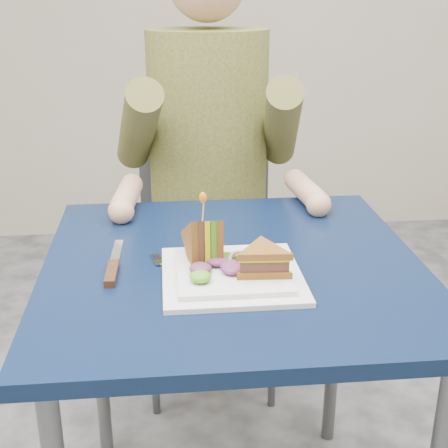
{
  "coord_description": "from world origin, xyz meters",
  "views": [
    {
      "loc": [
        -0.13,
        -1.12,
        1.25
      ],
      "look_at": [
        -0.02,
        -0.02,
        0.82
      ],
      "focal_mm": 50.0,
      "sensor_mm": 36.0,
      "label": 1
    }
  ],
  "objects": [
    {
      "name": "lettuce_spill",
      "position": [
        -0.01,
        -0.06,
        0.76
      ],
      "size": [
        0.15,
        0.13,
        0.02
      ],
      "primitive_type": null,
      "color": "#337A14",
      "rests_on": "plate"
    },
    {
      "name": "sandwich_flat",
      "position": [
        0.04,
        -0.1,
        0.78
      ],
      "size": [
        0.12,
        0.12,
        0.05
      ],
      "color": "brown",
      "rests_on": "plate"
    },
    {
      "name": "toothpick_frill",
      "position": [
        -0.06,
        -0.03,
        0.88
      ],
      "size": [
        0.01,
        0.01,
        0.02
      ],
      "primitive_type": "ellipsoid",
      "color": "orange",
      "rests_on": "sandwich_upright"
    },
    {
      "name": "onion_ring",
      "position": [
        0.0,
        -0.07,
        0.77
      ],
      "size": [
        0.04,
        0.04,
        0.02
      ],
      "primitive_type": "torus",
      "rotation": [
        0.44,
        0.0,
        0.0
      ],
      "color": "#9E4C7A",
      "rests_on": "plate"
    },
    {
      "name": "fork",
      "position": [
        -0.13,
        -0.04,
        0.73
      ],
      "size": [
        0.07,
        0.17,
        0.01
      ],
      "color": "silver",
      "rests_on": "table"
    },
    {
      "name": "chair",
      "position": [
        0.0,
        0.73,
        0.54
      ],
      "size": [
        0.42,
        0.4,
        0.93
      ],
      "color": "#47474C",
      "rests_on": "ground"
    },
    {
      "name": "toothpick",
      "position": [
        -0.06,
        -0.03,
        0.85
      ],
      "size": [
        0.01,
        0.01,
        0.06
      ],
      "primitive_type": "cylinder",
      "rotation": [
        0.14,
        0.07,
        0.0
      ],
      "color": "tan",
      "rests_on": "sandwich_upright"
    },
    {
      "name": "knife",
      "position": [
        -0.24,
        -0.03,
        0.74
      ],
      "size": [
        0.02,
        0.22,
        0.02
      ],
      "color": "silver",
      "rests_on": "table"
    },
    {
      "name": "plate",
      "position": [
        -0.01,
        -0.07,
        0.74
      ],
      "size": [
        0.26,
        0.26,
        0.02
      ],
      "color": "white",
      "rests_on": "table"
    },
    {
      "name": "table",
      "position": [
        0.0,
        0.0,
        0.65
      ],
      "size": [
        0.75,
        0.75,
        0.73
      ],
      "color": "black",
      "rests_on": "ground"
    },
    {
      "name": "diner",
      "position": [
        -0.0,
        0.62,
        0.91
      ],
      "size": [
        0.54,
        0.59,
        0.74
      ],
      "color": "brown",
      "rests_on": "chair"
    },
    {
      "name": "sandwich_upright",
      "position": [
        -0.06,
        -0.03,
        0.78
      ],
      "size": [
        0.08,
        0.13,
        0.13
      ],
      "color": "brown",
      "rests_on": "plate"
    }
  ]
}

